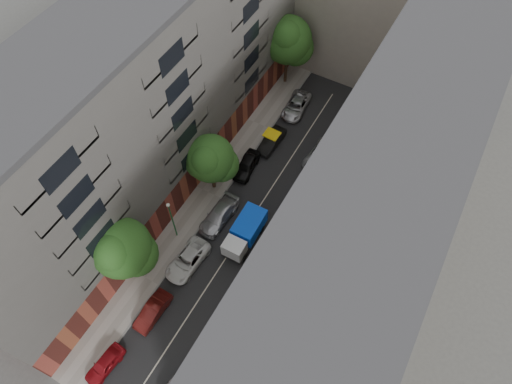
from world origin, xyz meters
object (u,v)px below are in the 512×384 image
Objects in this scene: car_right_0 at (184,383)px; car_right_3 at (296,197)px; tree_mid at (211,160)px; car_left_1 at (153,311)px; car_left_2 at (188,260)px; car_right_2 at (269,255)px; car_left_4 at (247,165)px; car_right_4 at (320,155)px; tree_far at (288,42)px; lamp_post at (171,216)px; car_left_3 at (219,216)px; car_left_5 at (272,141)px; pedestrian at (314,205)px; tarp_truck at (245,232)px; car_left_6 at (296,106)px; car_left_0 at (105,364)px; tree_near at (122,250)px; car_right_1 at (241,301)px.

car_right_0 is 20.60m from car_right_3.
car_right_3 is 0.58× the size of tree_mid.
car_left_1 is 0.82× the size of car_left_2.
car_right_2 is at bearing 95.75° from car_right_0.
car_left_4 is 8.17m from car_right_4.
tree_far is 24.73m from lamp_post.
car_left_3 is (0.02, 5.60, 0.04)m from car_left_2.
lamp_post reaches higher than car_left_5.
car_right_0 is at bearing -65.54° from car_left_3.
tree_mid reaches higher than pedestrian.
tree_far is (-3.21, 26.57, 5.48)m from car_left_2.
car_left_3 is at bearing 119.76° from car_right_0.
tarp_truck reaches higher than car_left_5.
car_right_2 is (7.14, -8.20, -0.02)m from car_left_4.
car_right_2 is at bearing -75.54° from car_left_6.
car_left_0 is 38.26m from tree_far.
car_left_0 is 23.64m from car_left_4.
car_left_0 is 0.90× the size of car_right_3.
car_right_3 is (2.29, 6.45, -0.71)m from tarp_truck.
tarp_truck reaches higher than pedestrian.
car_right_3 is at bearing -84.37° from car_right_4.
tree_far is at bearing 97.11° from car_left_1.
car_right_4 is (-0.22, 26.80, 0.02)m from car_right_0.
tarp_truck is 0.95× the size of lamp_post.
car_left_1 reaches higher than car_right_0.
car_left_0 is at bearing -89.73° from car_left_3.
tree_near is (-3.50, -26.58, 4.95)m from car_left_6.
car_left_3 reaches higher than car_right_0.
tarp_truck reaches higher than car_right_2.
car_left_2 is 0.70× the size of tree_mid.
car_left_0 is 20.34m from tree_mid.
car_right_2 is 7.20m from pedestrian.
car_left_4 is 1.05× the size of car_right_3.
car_left_1 is at bearing -70.32° from lamp_post.
tree_mid is 1.25× the size of lamp_post.
car_left_4 reaches higher than car_right_2.
tree_far is (-3.25, 3.54, 5.48)m from car_left_6.
pedestrian is (7.88, 5.68, 0.28)m from car_left_3.
car_right_1 reaches higher than car_left_0.
tarp_truck is at bearing 68.09° from pedestrian.
car_left_4 is (-0.74, 18.04, 0.06)m from car_left_1.
car_right_1 is at bearing -79.52° from car_left_6.
car_right_4 is at bearing 77.78° from car_left_1.
car_left_5 is 0.60× the size of tree_mid.
car_right_1 reaches higher than car_left_1.
car_right_1 reaches higher than car_right_3.
tree_far is (-6.65, 21.62, 4.79)m from tarp_truck.
car_right_0 is at bearing -30.39° from car_left_1.
tree_near is 12.25m from tree_mid.
car_left_3 is 21.91m from tree_far.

